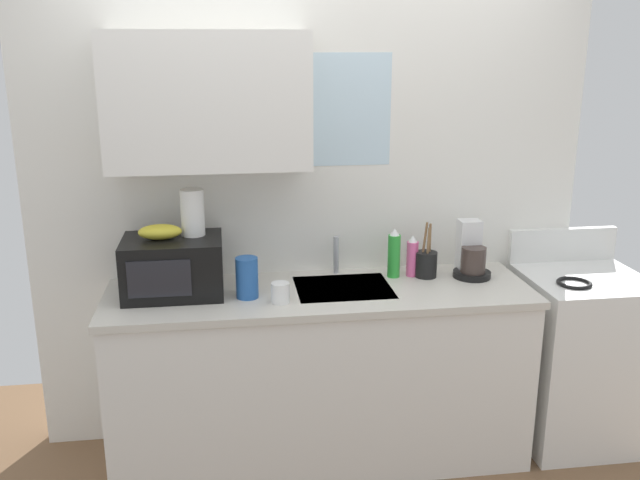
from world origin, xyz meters
TOP-DOWN VIEW (x-y plane):
  - kitchen_wall_assembly at (-0.10, 0.31)m, footprint 2.82×0.42m
  - counter_unit at (0.00, 0.00)m, footprint 2.05×0.63m
  - sink_faucet at (0.12, 0.24)m, footprint 0.03×0.03m
  - stove_range at (1.37, 0.00)m, footprint 0.60×0.60m
  - microwave at (-0.69, 0.05)m, footprint 0.46×0.35m
  - banana_bunch at (-0.74, 0.05)m, footprint 0.20×0.11m
  - paper_towel_roll at (-0.59, 0.10)m, footprint 0.11×0.11m
  - coffee_maker at (0.79, 0.11)m, footprint 0.19×0.21m
  - dish_soap_bottle_green at (0.40, 0.14)m, footprint 0.06×0.06m
  - dish_soap_bottle_pink at (0.49, 0.15)m, footprint 0.06×0.06m
  - cereal_canister at (-0.35, -0.05)m, footprint 0.10×0.10m
  - mug_white at (-0.20, -0.14)m, footprint 0.08×0.08m
  - utensil_crock at (0.56, 0.12)m, footprint 0.11×0.11m

SIDE VIEW (x-z plane):
  - stove_range at x=1.37m, z-range -0.08..1.00m
  - counter_unit at x=0.00m, z-range 0.01..0.91m
  - mug_white at x=-0.20m, z-range 0.90..0.99m
  - utensil_crock at x=0.56m, z-range 0.83..1.11m
  - cereal_canister at x=-0.35m, z-range 0.90..1.09m
  - sink_faucet at x=0.12m, z-range 0.90..1.10m
  - dish_soap_bottle_pink at x=0.49m, z-range 0.89..1.11m
  - coffee_maker at x=0.79m, z-range 0.86..1.14m
  - dish_soap_bottle_green at x=0.40m, z-range 0.89..1.15m
  - microwave at x=-0.69m, z-range 0.90..1.17m
  - banana_bunch at x=-0.74m, z-range 1.17..1.24m
  - paper_towel_roll at x=-0.59m, z-range 1.17..1.39m
  - kitchen_wall_assembly at x=-0.10m, z-range 0.11..2.61m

